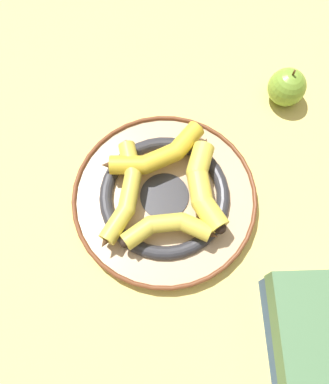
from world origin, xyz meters
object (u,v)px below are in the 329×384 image
object	(u,v)px
banana_b	(203,185)
banana_d	(125,193)
book_stack	(317,347)
apple	(287,87)
decorative_bowl	(164,197)
banana_a	(157,155)
banana_c	(168,227)

from	to	relation	value
banana_b	banana_d	bearing A→B (deg)	-91.26
book_stack	apple	xyz separation A→B (m)	(-0.45, 0.15, -0.02)
decorative_bowl	banana_a	world-z (taller)	banana_a
apple	banana_c	bearing A→B (deg)	-54.74
banana_b	apple	size ratio (longest dim) A/B	2.12
decorative_bowl	banana_c	xyz separation A→B (m)	(0.07, -0.01, 0.03)
decorative_bowl	banana_d	bearing A→B (deg)	-100.02
banana_a	banana_b	bearing A→B (deg)	-61.41
banana_c	apple	size ratio (longest dim) A/B	1.92
decorative_bowl	banana_c	world-z (taller)	banana_c
book_stack	decorative_bowl	bearing A→B (deg)	-134.48
apple	banana_a	bearing A→B (deg)	-74.09
banana_d	book_stack	world-z (taller)	book_stack
decorative_bowl	banana_b	distance (m)	0.08
decorative_bowl	apple	distance (m)	0.33
banana_c	book_stack	world-z (taller)	book_stack
banana_d	book_stack	size ratio (longest dim) A/B	0.81
book_stack	banana_b	bearing A→B (deg)	-144.86
decorative_bowl	banana_a	xyz separation A→B (m)	(-0.07, 0.00, 0.04)
banana_a	apple	size ratio (longest dim) A/B	2.29
banana_b	banana_c	size ratio (longest dim) A/B	1.11
banana_b	banana_c	xyz separation A→B (m)	(0.06, -0.08, -0.00)
apple	banana_b	bearing A→B (deg)	-55.04
apple	decorative_bowl	bearing A→B (deg)	-63.07
banana_c	banana_d	distance (m)	0.09
decorative_bowl	book_stack	xyz separation A→B (m)	(0.30, 0.15, 0.04)
banana_a	book_stack	size ratio (longest dim) A/B	0.85
banana_a	decorative_bowl	bearing A→B (deg)	-103.77
banana_a	banana_c	size ratio (longest dim) A/B	1.19
apple	banana_d	bearing A→B (deg)	-69.13
banana_a	book_stack	bearing A→B (deg)	-78.82
apple	book_stack	bearing A→B (deg)	-17.99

